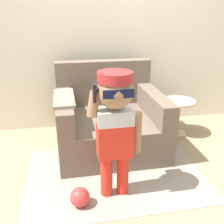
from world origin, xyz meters
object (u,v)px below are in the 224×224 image
at_px(armchair, 109,121).
at_px(side_table, 177,114).
at_px(toy_ball, 80,197).
at_px(person_child, 115,117).

height_order(armchair, side_table, armchair).
bearing_deg(side_table, toy_ball, -139.66).
height_order(person_child, toy_ball, person_child).
height_order(side_table, toy_ball, side_table).
xyz_separation_m(person_child, side_table, (0.97, 0.99, -0.43)).
xyz_separation_m(person_child, toy_ball, (-0.30, -0.10, -0.62)).
distance_m(person_child, side_table, 1.45).
relative_size(armchair, toy_ball, 7.23).
height_order(armchair, toy_ball, armchair).
bearing_deg(person_child, toy_ball, -162.20).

